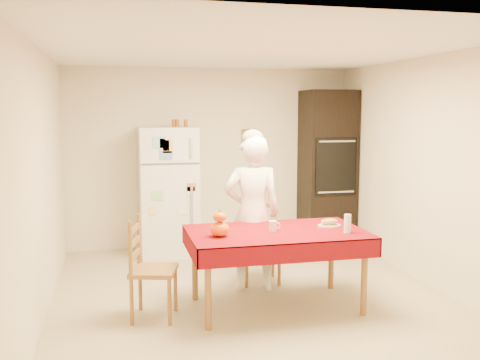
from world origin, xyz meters
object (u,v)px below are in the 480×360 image
object	(u,v)px
chair_far	(259,237)
wine_glass	(347,224)
chair_left	(147,265)
oven_cabinet	(327,168)
coffee_mug	(273,226)
bread_plate	(329,226)
refrigerator	(168,191)
dining_table	(276,238)
pumpkin_lower	(220,229)
seated_woman	(252,214)

from	to	relation	value
chair_far	wine_glass	xyz separation A→B (m)	(0.57, -1.07, 0.34)
chair_left	oven_cabinet	bearing A→B (deg)	-35.04
oven_cabinet	chair_far	world-z (taller)	oven_cabinet
oven_cabinet	wine_glass	distance (m)	2.66
oven_cabinet	wine_glass	size ratio (longest dim) A/B	12.50
oven_cabinet	wine_glass	bearing A→B (deg)	-108.26
coffee_mug	wine_glass	bearing A→B (deg)	-18.47
chair_far	bread_plate	bearing A→B (deg)	-51.10
refrigerator	wine_glass	xyz separation A→B (m)	(1.45, -2.47, -0.00)
dining_table	pumpkin_lower	xyz separation A→B (m)	(-0.58, -0.10, 0.14)
seated_woman	bread_plate	bearing A→B (deg)	151.85
seated_woman	chair_far	bearing A→B (deg)	-110.69
dining_table	bread_plate	distance (m)	0.58
oven_cabinet	chair_far	size ratio (longest dim) A/B	2.32
refrigerator	oven_cabinet	xyz separation A→B (m)	(2.28, 0.05, 0.25)
chair_far	wine_glass	size ratio (longest dim) A/B	5.40
chair_far	oven_cabinet	bearing A→B (deg)	51.19
seated_woman	pumpkin_lower	bearing A→B (deg)	61.83
refrigerator	coffee_mug	xyz separation A→B (m)	(0.78, -2.24, -0.04)
dining_table	coffee_mug	xyz separation A→B (m)	(-0.04, -0.00, 0.12)
dining_table	seated_woman	size ratio (longest dim) A/B	1.02
coffee_mug	pumpkin_lower	bearing A→B (deg)	-169.96
oven_cabinet	chair_far	xyz separation A→B (m)	(-1.40, -1.45, -0.59)
pumpkin_lower	chair_left	bearing A→B (deg)	170.68
chair_left	seated_woman	distance (m)	1.31
pumpkin_lower	wine_glass	world-z (taller)	wine_glass
coffee_mug	wine_glass	size ratio (longest dim) A/B	0.57
oven_cabinet	chair_left	size ratio (longest dim) A/B	2.32
oven_cabinet	dining_table	world-z (taller)	oven_cabinet
chair_left	coffee_mug	world-z (taller)	chair_left
refrigerator	dining_table	bearing A→B (deg)	-69.98
oven_cabinet	pumpkin_lower	xyz separation A→B (m)	(-2.04, -2.38, -0.27)
seated_woman	pumpkin_lower	world-z (taller)	seated_woman
refrigerator	pumpkin_lower	distance (m)	2.35
dining_table	pumpkin_lower	bearing A→B (deg)	-170.56
chair_left	coffee_mug	size ratio (longest dim) A/B	9.50
pumpkin_lower	bread_plate	size ratio (longest dim) A/B	0.76
wine_glass	seated_woman	bearing A→B (deg)	132.80
oven_cabinet	seated_woman	distance (m)	2.34
coffee_mug	pumpkin_lower	distance (m)	0.55
refrigerator	chair_left	distance (m)	2.29
coffee_mug	oven_cabinet	bearing A→B (deg)	56.75
refrigerator	wine_glass	bearing A→B (deg)	-59.55
chair_left	seated_woman	bearing A→B (deg)	-49.62
refrigerator	bread_plate	size ratio (longest dim) A/B	7.08
refrigerator	chair_left	xyz separation A→B (m)	(-0.42, -2.23, -0.34)
coffee_mug	dining_table	bearing A→B (deg)	0.91
bread_plate	chair_left	bearing A→B (deg)	-178.21
coffee_mug	bread_plate	distance (m)	0.62
chair_far	refrigerator	bearing A→B (deg)	127.32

